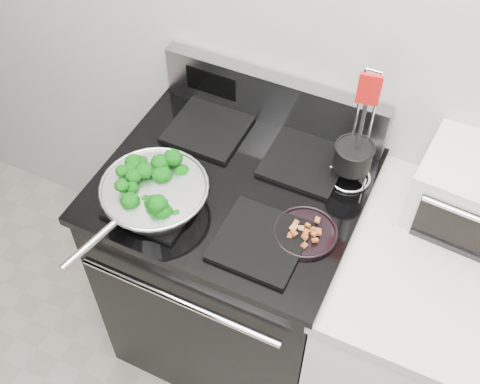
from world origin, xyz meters
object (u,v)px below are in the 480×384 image
Objects in this scene: bacon_plate at (306,230)px; utensil_holder at (352,162)px; gas_range at (234,264)px; skillet at (154,194)px.

utensil_holder is (0.04, 0.25, 0.06)m from bacon_plate.
gas_range is 6.11× the size of bacon_plate.
skillet is (-0.16, -0.18, 0.51)m from gas_range.
utensil_holder is at bearing 48.27° from skillet.
gas_range is at bearing 60.61° from skillet.
gas_range reaches higher than skillet.
bacon_plate is (0.44, 0.09, -0.03)m from skillet.
bacon_plate is (0.27, -0.09, 0.48)m from gas_range.
skillet reaches higher than bacon_plate.
skillet is 0.59m from utensil_holder.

